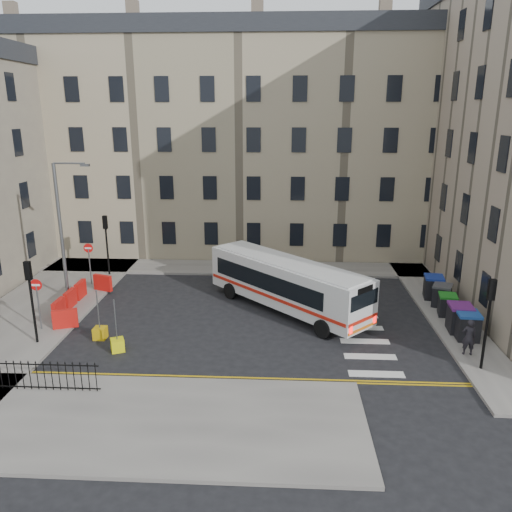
# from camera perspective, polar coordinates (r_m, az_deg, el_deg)

# --- Properties ---
(ground) EXTENTS (120.00, 120.00, 0.00)m
(ground) POSITION_cam_1_polar(r_m,az_deg,el_deg) (27.79, 3.20, -7.00)
(ground) COLOR black
(ground) RESTS_ON ground
(pavement_north) EXTENTS (36.00, 3.20, 0.15)m
(pavement_north) POSITION_cam_1_polar(r_m,az_deg,el_deg) (36.30, -6.33, -1.29)
(pavement_north) COLOR slate
(pavement_north) RESTS_ON ground
(pavement_east) EXTENTS (2.40, 26.00, 0.15)m
(pavement_east) POSITION_cam_1_polar(r_m,az_deg,el_deg) (32.80, 19.16, -4.07)
(pavement_east) COLOR slate
(pavement_east) RESTS_ON ground
(pavement_west) EXTENTS (6.00, 22.00, 0.15)m
(pavement_west) POSITION_cam_1_polar(r_m,az_deg,el_deg) (31.83, -23.00, -5.10)
(pavement_west) COLOR slate
(pavement_west) RESTS_ON ground
(pavement_sw) EXTENTS (20.00, 6.00, 0.15)m
(pavement_sw) POSITION_cam_1_polar(r_m,az_deg,el_deg) (20.16, -18.09, -17.35)
(pavement_sw) COLOR slate
(pavement_sw) RESTS_ON ground
(terrace_north) EXTENTS (38.30, 10.80, 17.20)m
(terrace_north) POSITION_cam_1_polar(r_m,az_deg,el_deg) (41.66, -6.56, 12.94)
(terrace_north) COLOR tan
(terrace_north) RESTS_ON ground
(traffic_light_east) EXTENTS (0.28, 0.22, 4.10)m
(traffic_light_east) POSITION_cam_1_polar(r_m,az_deg,el_deg) (23.34, 25.07, -5.65)
(traffic_light_east) COLOR black
(traffic_light_east) RESTS_ON pavement_east
(traffic_light_nw) EXTENTS (0.28, 0.22, 4.10)m
(traffic_light_nw) POSITION_cam_1_polar(r_m,az_deg,el_deg) (35.09, -16.75, 2.23)
(traffic_light_nw) COLOR black
(traffic_light_nw) RESTS_ON pavement_west
(traffic_light_sw) EXTENTS (0.28, 0.22, 4.10)m
(traffic_light_sw) POSITION_cam_1_polar(r_m,az_deg,el_deg) (25.86, -24.38, -3.49)
(traffic_light_sw) COLOR black
(traffic_light_sw) RESTS_ON pavement_west
(streetlamp) EXTENTS (0.50, 0.22, 8.14)m
(streetlamp) POSITION_cam_1_polar(r_m,az_deg,el_deg) (31.08, -21.42, 2.82)
(streetlamp) COLOR #595B5E
(streetlamp) RESTS_ON pavement_west
(no_entry_north) EXTENTS (0.60, 0.08, 3.00)m
(no_entry_north) POSITION_cam_1_polar(r_m,az_deg,el_deg) (33.65, -18.55, 0.09)
(no_entry_north) COLOR #595B5E
(no_entry_north) RESTS_ON pavement_west
(no_entry_south) EXTENTS (0.60, 0.08, 3.00)m
(no_entry_south) POSITION_cam_1_polar(r_m,az_deg,el_deg) (27.58, -23.73, -3.97)
(no_entry_south) COLOR #595B5E
(no_entry_south) RESTS_ON pavement_west
(roadworks_barriers) EXTENTS (1.66, 6.26, 1.00)m
(roadworks_barriers) POSITION_cam_1_polar(r_m,az_deg,el_deg) (30.33, -19.84, -4.63)
(roadworks_barriers) COLOR red
(roadworks_barriers) RESTS_ON pavement_west
(iron_railings) EXTENTS (7.80, 0.04, 1.20)m
(iron_railings) POSITION_cam_1_polar(r_m,az_deg,el_deg) (22.96, -26.80, -12.06)
(iron_railings) COLOR black
(iron_railings) RESTS_ON pavement_sw
(bus) EXTENTS (9.18, 9.22, 2.89)m
(bus) POSITION_cam_1_polar(r_m,az_deg,el_deg) (28.15, 3.49, -3.04)
(bus) COLOR silver
(bus) RESTS_ON ground
(wheelie_bin_a) EXTENTS (1.17, 1.32, 1.37)m
(wheelie_bin_a) POSITION_cam_1_polar(r_m,az_deg,el_deg) (26.81, 22.98, -7.29)
(wheelie_bin_a) COLOR black
(wheelie_bin_a) RESTS_ON pavement_east
(wheelie_bin_b) EXTENTS (1.23, 1.38, 1.42)m
(wheelie_bin_b) POSITION_cam_1_polar(r_m,az_deg,el_deg) (27.47, 22.25, -6.58)
(wheelie_bin_b) COLOR black
(wheelie_bin_b) RESTS_ON pavement_east
(wheelie_bin_c) EXTENTS (1.12, 1.23, 1.19)m
(wheelie_bin_c) POSITION_cam_1_polar(r_m,az_deg,el_deg) (29.37, 21.01, -5.23)
(wheelie_bin_c) COLOR black
(wheelie_bin_c) RESTS_ON pavement_east
(wheelie_bin_d) EXTENTS (1.39, 1.46, 1.27)m
(wheelie_bin_d) POSITION_cam_1_polar(r_m,az_deg,el_deg) (30.62, 20.47, -4.21)
(wheelie_bin_d) COLOR black
(wheelie_bin_d) RESTS_ON pavement_east
(wheelie_bin_e) EXTENTS (1.26, 1.40, 1.37)m
(wheelie_bin_e) POSITION_cam_1_polar(r_m,az_deg,el_deg) (31.66, 19.61, -3.36)
(wheelie_bin_e) COLOR black
(wheelie_bin_e) RESTS_ON pavement_east
(pedestrian) EXTENTS (0.66, 0.46, 1.73)m
(pedestrian) POSITION_cam_1_polar(r_m,az_deg,el_deg) (25.07, 23.15, -8.52)
(pedestrian) COLOR black
(pedestrian) RESTS_ON pavement_east
(bollard_yellow) EXTENTS (0.79, 0.79, 0.60)m
(bollard_yellow) POSITION_cam_1_polar(r_m,az_deg,el_deg) (24.87, -15.54, -9.77)
(bollard_yellow) COLOR #D4D20B
(bollard_yellow) RESTS_ON ground
(bollard_chevron) EXTENTS (0.60, 0.60, 0.60)m
(bollard_chevron) POSITION_cam_1_polar(r_m,az_deg,el_deg) (26.35, -17.38, -8.40)
(bollard_chevron) COLOR #C6990B
(bollard_chevron) RESTS_ON ground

